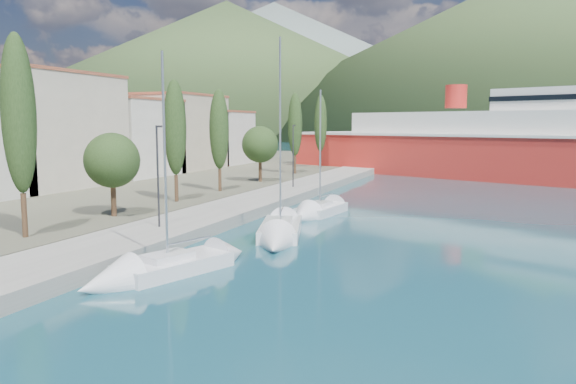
% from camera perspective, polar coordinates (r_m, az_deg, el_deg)
% --- Properties ---
extents(ground, '(1400.00, 1400.00, 0.00)m').
position_cam_1_polar(ground, '(133.03, 16.61, 3.64)').
color(ground, '#184957').
extents(quay, '(5.00, 88.00, 0.80)m').
position_cam_1_polar(quay, '(43.45, -5.43, -1.77)').
color(quay, gray).
rests_on(quay, ground).
extents(town_buildings, '(9.20, 69.20, 11.30)m').
position_cam_1_polar(town_buildings, '(64.92, -19.60, 5.31)').
color(town_buildings, beige).
rests_on(town_buildings, land_strip).
extents(tree_row, '(3.96, 65.89, 11.14)m').
position_cam_1_polar(tree_row, '(51.07, -7.85, 5.62)').
color(tree_row, '#47301E').
rests_on(tree_row, land_strip).
extents(lamp_posts, '(0.15, 46.95, 6.06)m').
position_cam_1_polar(lamp_posts, '(34.20, -13.16, 1.95)').
color(lamp_posts, '#2D2D33').
rests_on(lamp_posts, quay).
extents(sailboat_near, '(4.67, 8.02, 11.06)m').
position_cam_1_polar(sailboat_near, '(25.94, -14.77, -8.15)').
color(sailboat_near, silver).
rests_on(sailboat_near, ground).
extents(sailboat_mid, '(5.00, 9.37, 13.05)m').
position_cam_1_polar(sailboat_mid, '(33.28, -1.02, -4.56)').
color(sailboat_mid, silver).
rests_on(sailboat_mid, ground).
extents(sailboat_far, '(3.17, 7.30, 10.38)m').
position_cam_1_polar(sailboat_far, '(42.02, 2.43, -2.18)').
color(sailboat_far, silver).
rests_on(sailboat_far, ground).
extents(ferry, '(65.09, 36.76, 12.84)m').
position_cam_1_polar(ferry, '(76.65, 22.69, 4.12)').
color(ferry, red).
rests_on(ferry, ground).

